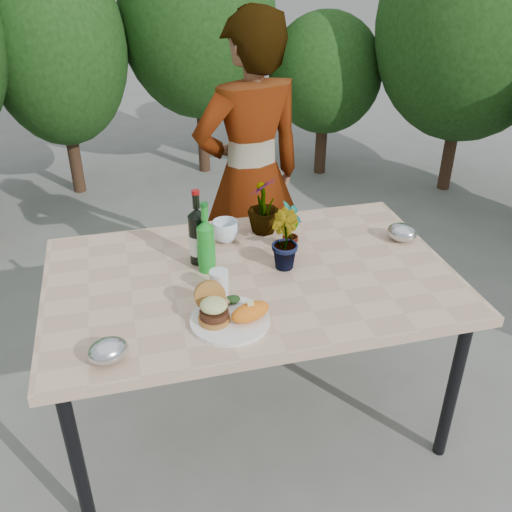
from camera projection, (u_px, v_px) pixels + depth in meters
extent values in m
plane|color=#63635F|center=(252.00, 411.00, 2.64)|extent=(80.00, 80.00, 0.00)
cube|color=#D0A98B|center=(251.00, 279.00, 2.27)|extent=(1.60, 1.00, 0.04)
cylinder|color=black|center=(77.00, 462.00, 1.95)|extent=(0.05, 0.05, 0.71)
cylinder|color=black|center=(453.00, 389.00, 2.26)|extent=(0.05, 0.05, 0.71)
cylinder|color=black|center=(80.00, 320.00, 2.66)|extent=(0.05, 0.05, 0.71)
cylinder|color=black|center=(366.00, 279.00, 2.96)|extent=(0.05, 0.05, 0.71)
cylinder|color=#382316|center=(76.00, 167.00, 4.70)|extent=(0.10, 0.10, 0.42)
ellipsoid|color=#234F1A|center=(56.00, 48.00, 4.23)|extent=(1.04, 1.04, 1.46)
cylinder|color=#382316|center=(204.00, 144.00, 5.08)|extent=(0.10, 0.10, 0.50)
ellipsoid|color=#234F1A|center=(198.00, 20.00, 4.56)|extent=(1.26, 1.26, 1.56)
cylinder|color=#382316|center=(320.00, 152.00, 5.08)|extent=(0.10, 0.10, 0.38)
ellipsoid|color=#234F1A|center=(325.00, 73.00, 4.73)|extent=(0.94, 0.94, 0.99)
cylinder|color=#382316|center=(447.00, 163.00, 4.75)|extent=(0.10, 0.10, 0.44)
ellipsoid|color=#234F1A|center=(472.00, 25.00, 4.20)|extent=(1.41, 1.41, 1.72)
cylinder|color=white|center=(230.00, 320.00, 1.98)|extent=(0.28, 0.28, 0.01)
cylinder|color=#B7722D|center=(214.00, 319.00, 1.96)|extent=(0.11, 0.11, 0.02)
cylinder|color=#472314|center=(214.00, 313.00, 1.95)|extent=(0.10, 0.10, 0.02)
ellipsoid|color=beige|center=(214.00, 305.00, 1.94)|extent=(0.10, 0.10, 0.04)
cylinder|color=#B7722D|center=(210.00, 296.00, 2.00)|extent=(0.11, 0.06, 0.11)
ellipsoid|color=orange|center=(250.00, 312.00, 1.96)|extent=(0.17, 0.12, 0.06)
ellipsoid|color=olive|center=(225.00, 301.00, 2.05)|extent=(0.04, 0.04, 0.02)
ellipsoid|color=#193814|center=(232.00, 299.00, 2.06)|extent=(0.06, 0.04, 0.03)
cylinder|color=black|center=(198.00, 239.00, 2.29)|extent=(0.07, 0.07, 0.21)
cylinder|color=white|center=(198.00, 244.00, 2.30)|extent=(0.08, 0.08, 0.08)
cone|color=black|center=(197.00, 212.00, 2.23)|extent=(0.07, 0.07, 0.03)
cylinder|color=black|center=(196.00, 201.00, 2.21)|extent=(0.03, 0.03, 0.06)
cylinder|color=maroon|center=(195.00, 192.00, 2.19)|extent=(0.03, 0.03, 0.01)
cylinder|color=#198A22|center=(206.00, 249.00, 2.24)|extent=(0.07, 0.07, 0.19)
cylinder|color=#198C26|center=(206.00, 253.00, 2.25)|extent=(0.07, 0.07, 0.08)
cone|color=#198A22|center=(205.00, 224.00, 2.18)|extent=(0.07, 0.07, 0.03)
cylinder|color=#198A22|center=(204.00, 213.00, 2.16)|extent=(0.03, 0.03, 0.06)
cylinder|color=#0C5919|center=(204.00, 205.00, 2.14)|extent=(0.03, 0.03, 0.01)
cylinder|color=silver|center=(219.00, 282.00, 2.12)|extent=(0.07, 0.07, 0.09)
imported|color=#26531C|center=(290.00, 227.00, 2.37)|extent=(0.14, 0.13, 0.22)
imported|color=#2C6221|center=(283.00, 240.00, 2.25)|extent=(0.13, 0.15, 0.24)
imported|color=#25581E|center=(264.00, 205.00, 2.51)|extent=(0.20, 0.20, 0.26)
imported|color=white|center=(225.00, 231.00, 2.47)|extent=(0.16, 0.16, 0.09)
ellipsoid|color=silver|center=(108.00, 351.00, 1.80)|extent=(0.16, 0.15, 0.08)
ellipsoid|color=#B6B9BE|center=(402.00, 232.00, 2.48)|extent=(0.17, 0.17, 0.08)
imported|color=#8A5E45|center=(250.00, 179.00, 2.91)|extent=(0.68, 0.52, 1.65)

